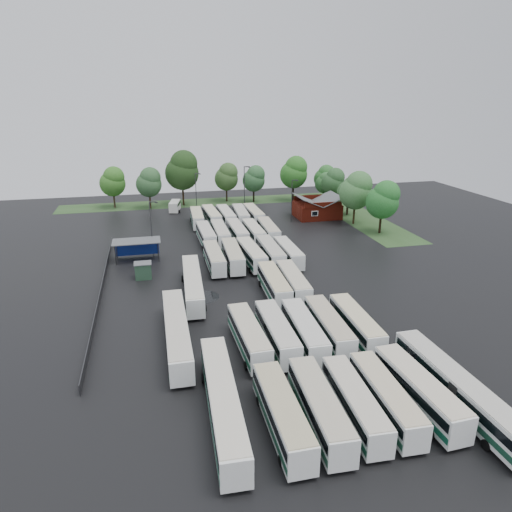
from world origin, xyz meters
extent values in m
plane|color=black|center=(0.00, 0.00, 0.00)|extent=(160.00, 160.00, 0.00)
cube|color=maroon|center=(24.00, 42.80, 1.70)|extent=(10.00, 8.00, 3.40)
cube|color=#4C4F51|center=(21.50, 42.80, 4.30)|extent=(5.07, 8.60, 2.19)
cube|color=#4C4F51|center=(26.50, 42.80, 4.30)|extent=(5.07, 8.60, 2.19)
cube|color=maroon|center=(24.00, 38.80, 3.90)|extent=(9.00, 0.20, 1.20)
cube|color=silver|center=(22.00, 38.75, 2.00)|extent=(1.60, 0.12, 1.20)
cylinder|color=#2D2D30|center=(-20.80, 20.00, 1.70)|extent=(0.16, 0.16, 3.40)
cylinder|color=#2D2D30|center=(-13.60, 20.00, 1.70)|extent=(0.16, 0.16, 3.40)
cylinder|color=#2D2D30|center=(-20.80, 23.20, 1.70)|extent=(0.16, 0.16, 3.40)
cylinder|color=#2D2D30|center=(-13.60, 23.20, 1.70)|extent=(0.16, 0.16, 3.40)
cube|color=#4C4F51|center=(-17.20, 21.60, 3.50)|extent=(8.20, 4.20, 0.15)
cube|color=navy|center=(-17.20, 23.50, 1.60)|extent=(7.60, 0.08, 2.60)
cube|color=#23422D|center=(-16.20, 12.60, 1.25)|extent=(2.50, 2.00, 2.50)
cube|color=#4C4F51|center=(-16.20, 12.60, 2.56)|extent=(2.70, 2.20, 0.12)
cube|color=#294820|center=(2.00, 64.80, 0.01)|extent=(80.00, 10.00, 0.01)
cube|color=#294820|center=(34.00, 42.80, 0.01)|extent=(10.00, 50.00, 0.01)
cube|color=#2D2D30|center=(-22.20, 8.00, 0.60)|extent=(0.10, 50.00, 1.20)
cube|color=white|center=(-4.56, -26.03, 1.81)|extent=(2.51, 11.88, 2.72)
cube|color=black|center=(-4.56, -26.03, 2.35)|extent=(2.57, 11.40, 0.87)
cube|color=#123F2A|center=(-4.56, -26.03, 1.21)|extent=(2.56, 11.64, 0.60)
cube|color=tan|center=(-4.56, -26.03, 3.21)|extent=(2.41, 11.52, 0.12)
cylinder|color=black|center=(-4.56, -29.82, 0.45)|extent=(2.52, 0.95, 0.95)
cylinder|color=black|center=(-4.56, -22.23, 0.45)|extent=(2.52, 0.95, 0.95)
cube|color=white|center=(-1.15, -25.95, 1.82)|extent=(2.98, 12.06, 2.74)
cube|color=black|center=(-1.15, -25.95, 2.37)|extent=(3.02, 11.58, 0.88)
cube|color=#1B4933|center=(-1.15, -25.95, 1.22)|extent=(3.02, 11.82, 0.60)
cube|color=#B2A88F|center=(-1.15, -25.95, 3.24)|extent=(2.86, 11.70, 0.12)
cylinder|color=black|center=(-1.15, -29.78, 0.45)|extent=(2.54, 0.96, 0.96)
cylinder|color=black|center=(-1.15, -22.12, 0.45)|extent=(2.54, 0.96, 0.96)
cube|color=white|center=(2.16, -25.92, 1.72)|extent=(2.90, 11.43, 2.60)
cube|color=black|center=(2.16, -25.92, 2.24)|extent=(2.94, 10.98, 0.83)
cube|color=#134530|center=(2.16, -25.92, 1.15)|extent=(2.94, 11.21, 0.57)
cube|color=beige|center=(2.16, -25.92, 3.07)|extent=(2.79, 11.09, 0.11)
cylinder|color=black|center=(2.16, -29.55, 0.42)|extent=(2.41, 0.91, 0.91)
cylinder|color=black|center=(2.16, -22.29, 0.42)|extent=(2.41, 0.91, 0.91)
cube|color=white|center=(5.17, -25.90, 1.74)|extent=(2.81, 11.51, 2.62)
cube|color=black|center=(5.17, -25.90, 2.26)|extent=(2.85, 11.05, 0.84)
cube|color=#1B4934|center=(5.17, -25.90, 1.16)|extent=(2.85, 11.28, 0.58)
cube|color=#C1B291|center=(5.17, -25.90, 3.09)|extent=(2.71, 11.16, 0.11)
cylinder|color=black|center=(5.17, -29.56, 0.43)|extent=(2.43, 0.91, 0.91)
cylinder|color=black|center=(5.17, -22.25, 0.43)|extent=(2.43, 0.91, 0.91)
cube|color=white|center=(8.59, -25.81, 1.83)|extent=(3.05, 12.11, 2.75)
cube|color=black|center=(8.59, -25.81, 2.38)|extent=(3.09, 11.64, 0.88)
cube|color=#0F4F37|center=(8.59, -25.81, 1.22)|extent=(3.09, 11.88, 0.61)
cube|color=beige|center=(8.59, -25.81, 3.25)|extent=(2.94, 11.75, 0.12)
cylinder|color=black|center=(8.59, -29.66, 0.45)|extent=(2.55, 0.96, 0.96)
cylinder|color=black|center=(8.59, -21.97, 0.45)|extent=(2.55, 0.96, 0.96)
cube|color=white|center=(-4.51, -12.30, 1.79)|extent=(2.80, 11.84, 2.70)
cube|color=black|center=(-4.51, -12.30, 2.33)|extent=(2.85, 11.37, 0.86)
cube|color=#0E4D32|center=(-4.51, -12.30, 1.20)|extent=(2.85, 11.60, 0.59)
cube|color=#C1B69C|center=(-4.51, -12.30, 3.19)|extent=(2.69, 11.48, 0.12)
cylinder|color=black|center=(-4.51, -16.07, 0.44)|extent=(2.50, 0.94, 0.94)
cylinder|color=black|center=(-4.51, -8.54, 0.44)|extent=(2.50, 0.94, 0.94)
cube|color=white|center=(-1.21, -12.30, 1.81)|extent=(2.57, 11.93, 2.73)
cube|color=black|center=(-1.21, -12.30, 2.36)|extent=(2.63, 11.46, 0.87)
cube|color=#12482D|center=(-1.21, -12.30, 1.21)|extent=(2.62, 11.69, 0.60)
cube|color=beige|center=(-1.21, -12.30, 3.23)|extent=(2.47, 11.57, 0.12)
cylinder|color=black|center=(-1.21, -16.11, 0.45)|extent=(2.53, 0.95, 0.95)
cylinder|color=black|center=(-1.21, -8.49, 0.45)|extent=(2.53, 0.95, 0.95)
cube|color=white|center=(1.96, -12.65, 1.81)|extent=(2.94, 11.99, 2.73)
cube|color=black|center=(1.96, -12.65, 2.35)|extent=(2.98, 11.51, 0.87)
cube|color=#154E35|center=(1.96, -12.65, 1.21)|extent=(2.98, 11.75, 0.60)
cube|color=beige|center=(1.96, -12.65, 3.22)|extent=(2.82, 11.62, 0.12)
cylinder|color=black|center=(1.96, -16.46, 0.45)|extent=(2.53, 0.95, 0.95)
cylinder|color=black|center=(1.96, -8.84, 0.45)|extent=(2.53, 0.95, 0.95)
cube|color=white|center=(5.13, -12.23, 1.79)|extent=(2.92, 11.89, 2.70)
cube|color=black|center=(5.13, -12.23, 2.34)|extent=(2.96, 11.42, 0.87)
cube|color=#0D3D26|center=(5.13, -12.23, 1.20)|extent=(2.96, 11.65, 0.59)
cube|color=tan|center=(5.13, -12.23, 3.20)|extent=(2.81, 11.53, 0.12)
cylinder|color=black|center=(5.13, -16.01, 0.44)|extent=(2.51, 0.94, 0.94)
cylinder|color=black|center=(5.13, -8.46, 0.44)|extent=(2.51, 0.94, 0.94)
cube|color=white|center=(8.57, -12.35, 1.77)|extent=(2.73, 11.70, 2.67)
cube|color=black|center=(8.57, -12.35, 2.30)|extent=(2.78, 11.24, 0.85)
cube|color=#0C422D|center=(8.57, -12.35, 1.18)|extent=(2.77, 11.47, 0.59)
cube|color=beige|center=(8.57, -12.35, 3.15)|extent=(2.62, 11.35, 0.12)
cylinder|color=black|center=(8.57, -16.07, 0.44)|extent=(2.47, 0.93, 0.93)
cylinder|color=black|center=(8.57, -8.62, 0.44)|extent=(2.47, 0.93, 0.93)
cube|color=white|center=(2.17, 1.29, 1.82)|extent=(2.94, 12.06, 2.74)
cube|color=black|center=(2.17, 1.29, 2.37)|extent=(2.98, 11.59, 0.88)
cube|color=#10452C|center=(2.17, 1.29, 1.22)|extent=(2.98, 11.82, 0.60)
cube|color=#C9BA8E|center=(2.17, 1.29, 3.24)|extent=(2.83, 11.70, 0.12)
cylinder|color=black|center=(2.17, -2.54, 0.45)|extent=(2.55, 0.96, 0.96)
cylinder|color=black|center=(2.17, 5.12, 0.45)|extent=(2.55, 0.96, 0.96)
cube|color=white|center=(5.08, 1.46, 1.80)|extent=(3.05, 11.95, 2.71)
cube|color=black|center=(5.08, 1.46, 2.34)|extent=(3.08, 11.48, 0.87)
cube|color=#164734|center=(5.08, 1.46, 1.20)|extent=(3.09, 11.71, 0.60)
cube|color=#C1B79D|center=(5.08, 1.46, 3.21)|extent=(2.93, 11.59, 0.12)
cylinder|color=black|center=(5.08, -2.33, 0.44)|extent=(2.52, 0.95, 0.95)
cylinder|color=black|center=(5.08, 5.25, 0.44)|extent=(2.52, 0.95, 0.95)
cube|color=white|center=(-4.59, 14.58, 1.76)|extent=(2.45, 11.56, 2.65)
cube|color=black|center=(-4.59, 14.58, 2.29)|extent=(2.51, 11.10, 0.85)
cube|color=#154531|center=(-4.59, 14.58, 1.17)|extent=(2.50, 11.33, 0.58)
cube|color=#B7AF94|center=(-4.59, 14.58, 3.13)|extent=(2.35, 11.22, 0.12)
cylinder|color=black|center=(-4.59, 10.88, 0.43)|extent=(2.46, 0.92, 0.92)
cylinder|color=black|center=(-4.59, 18.28, 0.43)|extent=(2.46, 0.92, 0.92)
cube|color=white|center=(-1.38, 14.80, 1.82)|extent=(3.01, 12.09, 2.75)
cube|color=black|center=(-1.38, 14.80, 2.37)|extent=(3.05, 11.62, 0.88)
cube|color=#16402C|center=(-1.38, 14.80, 1.22)|extent=(3.05, 11.86, 0.60)
cube|color=#B3AC8E|center=(-1.38, 14.80, 3.25)|extent=(2.89, 11.73, 0.12)
cylinder|color=black|center=(-1.38, 10.97, 0.45)|extent=(2.55, 0.96, 0.96)
cylinder|color=black|center=(-1.38, 18.64, 0.45)|extent=(2.55, 0.96, 0.96)
cube|color=white|center=(1.84, 14.84, 1.80)|extent=(3.01, 11.96, 2.72)
cube|color=black|center=(1.84, 14.84, 2.35)|extent=(3.05, 11.49, 0.87)
cube|color=#0C3E2B|center=(1.84, 14.84, 1.21)|extent=(3.05, 11.73, 0.60)
cube|color=beige|center=(1.84, 14.84, 3.21)|extent=(2.90, 11.60, 0.12)
cylinder|color=black|center=(1.84, 11.04, 0.44)|extent=(2.52, 0.95, 0.95)
cylinder|color=black|center=(1.84, 18.63, 0.44)|extent=(2.52, 0.95, 0.95)
cube|color=white|center=(5.25, 15.08, 1.83)|extent=(2.62, 12.04, 2.75)
cube|color=black|center=(5.25, 15.08, 2.38)|extent=(2.68, 11.56, 0.88)
cube|color=#0C472D|center=(5.25, 15.08, 1.22)|extent=(2.67, 11.80, 0.61)
cube|color=#B2AD9D|center=(5.25, 15.08, 3.26)|extent=(2.52, 11.68, 0.12)
cylinder|color=black|center=(5.25, 11.24, 0.45)|extent=(2.55, 0.96, 0.96)
cylinder|color=black|center=(5.25, 18.93, 0.45)|extent=(2.55, 0.96, 0.96)
cube|color=white|center=(8.32, 14.48, 1.73)|extent=(2.39, 11.37, 2.61)
cube|color=black|center=(8.32, 14.48, 2.25)|extent=(2.44, 10.92, 0.83)
cube|color=#113D28|center=(8.32, 14.48, 1.16)|extent=(2.43, 11.14, 0.57)
cube|color=beige|center=(8.32, 14.48, 3.08)|extent=(2.29, 11.03, 0.11)
cylinder|color=black|center=(8.32, 10.84, 0.43)|extent=(2.42, 0.91, 0.91)
cylinder|color=black|center=(8.32, 18.12, 0.43)|extent=(2.42, 0.91, 0.91)
cube|color=white|center=(-4.27, 28.10, 1.78)|extent=(2.67, 11.73, 2.68)
cube|color=black|center=(-4.27, 28.10, 2.31)|extent=(2.72, 11.27, 0.86)
cube|color=#1D4F3C|center=(-4.27, 28.10, 1.19)|extent=(2.72, 11.50, 0.59)
cube|color=#BCB6AB|center=(-4.27, 28.10, 3.17)|extent=(2.57, 11.38, 0.12)
cylinder|color=black|center=(-4.27, 24.36, 0.44)|extent=(2.48, 0.94, 0.94)
cylinder|color=black|center=(-4.27, 31.84, 0.44)|extent=(2.48, 0.94, 0.94)
cube|color=white|center=(-1.34, 28.56, 1.77)|extent=(2.59, 11.69, 2.67)
cube|color=black|center=(-1.34, 28.56, 2.31)|extent=(2.65, 11.23, 0.86)
cube|color=#0C462E|center=(-1.34, 28.56, 1.19)|extent=(2.64, 11.46, 0.59)
cube|color=#BCB6A4|center=(-1.34, 28.56, 3.16)|extent=(2.49, 11.34, 0.12)
cylinder|color=black|center=(-1.34, 24.83, 0.44)|extent=(2.48, 0.93, 0.93)
cylinder|color=black|center=(-1.34, 32.29, 0.44)|extent=(2.48, 0.93, 0.93)
cube|color=white|center=(2.04, 28.66, 1.79)|extent=(2.55, 11.76, 2.69)
cube|color=black|center=(2.04, 28.66, 2.32)|extent=(2.61, 11.29, 0.86)
cube|color=#183D2E|center=(2.04, 28.66, 1.19)|extent=(2.60, 11.53, 0.59)
cube|color=beige|center=(2.04, 28.66, 3.18)|extent=(2.45, 11.41, 0.12)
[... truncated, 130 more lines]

